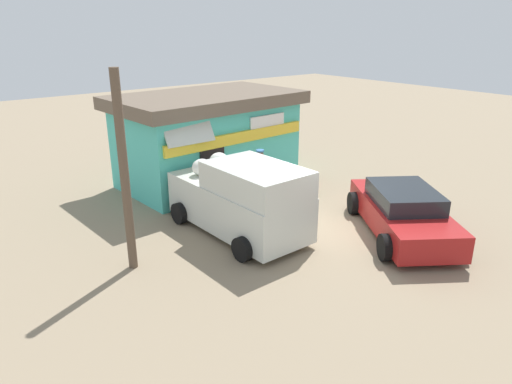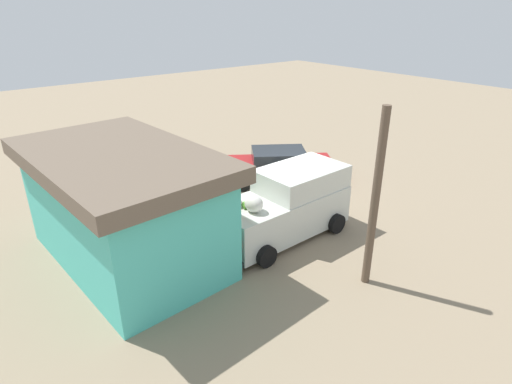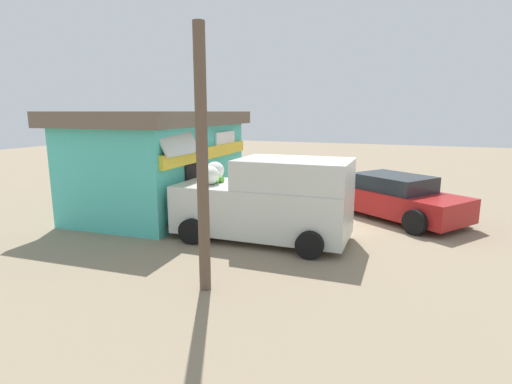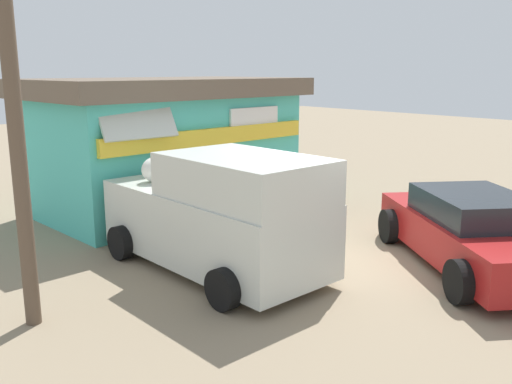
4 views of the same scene
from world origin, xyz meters
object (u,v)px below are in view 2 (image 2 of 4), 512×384
(storefront_bar, at_px, (124,205))
(unloaded_banana_pile, at_px, (192,267))
(delivery_van, at_px, (285,204))
(vendor_standing, at_px, (209,198))
(customer_bending, at_px, (247,224))
(parked_sedan, at_px, (278,166))
(paint_bucket, at_px, (167,198))

(storefront_bar, relative_size, unloaded_banana_pile, 7.94)
(delivery_van, height_order, vendor_standing, delivery_van)
(storefront_bar, relative_size, customer_bending, 4.89)
(parked_sedan, bearing_deg, unloaded_banana_pile, 119.64)
(unloaded_banana_pile, height_order, paint_bucket, unloaded_banana_pile)
(parked_sedan, xyz_separation_m, customer_bending, (-3.33, 4.14, 0.21))
(unloaded_banana_pile, bearing_deg, vendor_standing, -43.10)
(vendor_standing, distance_m, customer_bending, 1.86)
(unloaded_banana_pile, bearing_deg, delivery_van, -88.47)
(storefront_bar, bearing_deg, parked_sedan, -76.72)
(storefront_bar, height_order, customer_bending, storefront_bar)
(parked_sedan, height_order, customer_bending, customer_bending)
(parked_sedan, relative_size, unloaded_banana_pile, 5.47)
(delivery_van, xyz_separation_m, paint_bucket, (4.29, 1.72, -0.82))
(parked_sedan, xyz_separation_m, paint_bucket, (0.95, 4.41, -0.44))
(storefront_bar, xyz_separation_m, delivery_van, (-1.71, -4.21, -0.60))
(storefront_bar, xyz_separation_m, vendor_standing, (0.15, -2.70, -0.63))
(parked_sedan, height_order, vendor_standing, vendor_standing)
(storefront_bar, distance_m, parked_sedan, 7.16)
(paint_bucket, bearing_deg, storefront_bar, 135.97)
(customer_bending, xyz_separation_m, unloaded_banana_pile, (-0.09, 1.88, -0.60))
(delivery_van, height_order, unloaded_banana_pile, delivery_van)
(delivery_van, height_order, parked_sedan, delivery_van)
(delivery_van, bearing_deg, paint_bucket, 21.80)
(vendor_standing, bearing_deg, storefront_bar, 93.15)
(vendor_standing, height_order, customer_bending, vendor_standing)
(storefront_bar, relative_size, vendor_standing, 3.85)
(delivery_van, xyz_separation_m, customer_bending, (0.00, 1.45, -0.17))
(delivery_van, relative_size, paint_bucket, 13.92)
(storefront_bar, bearing_deg, paint_bucket, -44.03)
(customer_bending, relative_size, paint_bucket, 3.89)
(customer_bending, bearing_deg, paint_bucket, 3.59)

